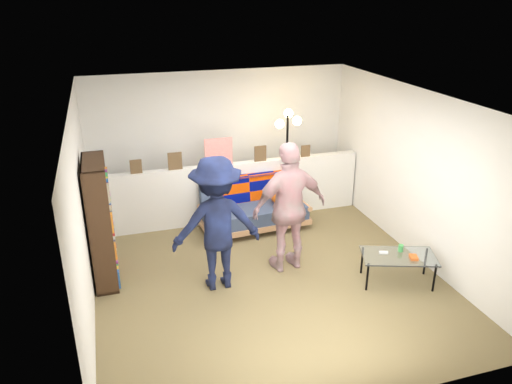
# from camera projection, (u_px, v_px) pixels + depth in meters

# --- Properties ---
(ground) EXTENTS (5.00, 5.00, 0.00)m
(ground) POSITION_uv_depth(u_px,v_px,m) (265.00, 273.00, 6.89)
(ground) COLOR brown
(ground) RESTS_ON ground
(room_shell) EXTENTS (4.60, 5.05, 2.45)m
(room_shell) POSITION_uv_depth(u_px,v_px,m) (254.00, 147.00, 6.67)
(room_shell) COLOR silver
(room_shell) RESTS_ON ground
(half_wall_ledge) EXTENTS (4.45, 0.15, 1.00)m
(half_wall_ledge) POSITION_uv_depth(u_px,v_px,m) (231.00, 192.00, 8.29)
(half_wall_ledge) COLOR silver
(half_wall_ledge) RESTS_ON ground
(ledge_decor) EXTENTS (2.97, 0.02, 0.45)m
(ledge_decor) POSITION_uv_depth(u_px,v_px,m) (217.00, 155.00, 7.95)
(ledge_decor) COLOR brown
(ledge_decor) RESTS_ON half_wall_ledge
(futon_sofa) EXTENTS (1.77, 0.94, 0.74)m
(futon_sofa) POSITION_uv_depth(u_px,v_px,m) (254.00, 207.00, 8.09)
(futon_sofa) COLOR tan
(futon_sofa) RESTS_ON ground
(bookshelf) EXTENTS (0.28, 0.84, 1.68)m
(bookshelf) POSITION_uv_depth(u_px,v_px,m) (101.00, 226.00, 6.46)
(bookshelf) COLOR black
(bookshelf) RESTS_ON ground
(coffee_table) EXTENTS (1.07, 0.81, 0.49)m
(coffee_table) POSITION_uv_depth(u_px,v_px,m) (399.00, 257.00, 6.54)
(coffee_table) COLOR black
(coffee_table) RESTS_ON ground
(floor_lamp) EXTENTS (0.38, 0.34, 1.85)m
(floor_lamp) POSITION_uv_depth(u_px,v_px,m) (288.00, 143.00, 8.12)
(floor_lamp) COLOR black
(floor_lamp) RESTS_ON ground
(person_left) EXTENTS (1.15, 0.67, 1.78)m
(person_left) POSITION_uv_depth(u_px,v_px,m) (217.00, 224.00, 6.29)
(person_left) COLOR black
(person_left) RESTS_ON ground
(person_right) EXTENTS (1.11, 0.57, 1.82)m
(person_right) POSITION_uv_depth(u_px,v_px,m) (290.00, 208.00, 6.70)
(person_right) COLOR pink
(person_right) RESTS_ON ground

